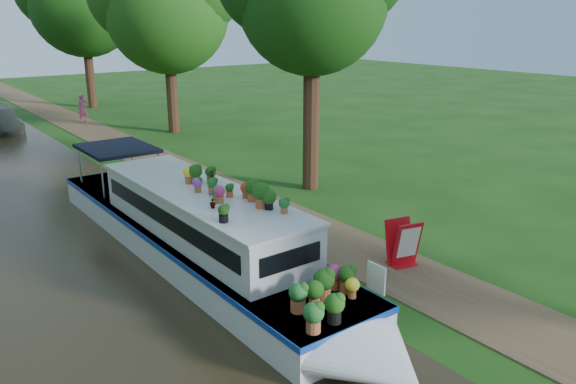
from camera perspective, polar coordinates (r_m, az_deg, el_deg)
The scene contains 8 objects.
ground at distance 15.08m, azimuth -1.73°, elevation -4.75°, with size 100.00×100.00×0.00m, color #173F0F.
canal_water at distance 12.91m, azimuth -24.39°, elevation -10.31°, with size 10.00×100.00×0.02m, color black.
towpath at distance 15.75m, azimuth 1.84°, elevation -3.72°, with size 2.20×100.00×0.03m, color brown.
plant_boat at distance 13.38m, azimuth -8.74°, elevation -3.96°, with size 2.29×13.52×2.28m.
tree_near_mid at distance 29.34m, azimuth -12.35°, elevation 18.42°, with size 6.90×6.60×9.40m.
sandwich_board at distance 13.58m, azimuth 11.63°, elevation -5.29°, with size 0.73×0.69×1.10m.
pedestrian_pink at distance 33.84m, azimuth -20.12°, elevation 7.99°, with size 0.57×0.37×1.56m, color #C95385.
verge_plant at distance 17.93m, azimuth -10.62°, elevation -0.71°, with size 0.38×0.33×0.42m, color #2A6F21.
Camera 1 is at (-8.05, -11.43, 5.65)m, focal length 35.00 mm.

